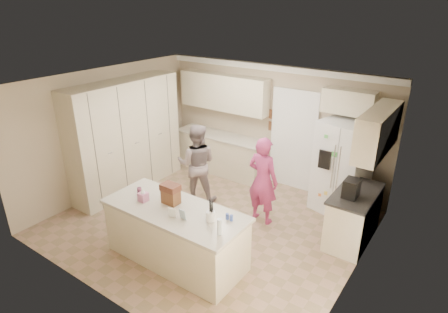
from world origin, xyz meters
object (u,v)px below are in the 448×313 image
Objects in this scene: island_base at (176,236)px; tissue_box at (143,197)px; coffee_maker at (351,188)px; dollhouse_body at (171,197)px; teen_boy at (197,164)px; refrigerator at (342,168)px; teen_girl at (263,180)px; utensil_crock at (211,216)px.

island_base is 15.71× the size of tissue_box.
island_base is (-2.05, -1.90, -0.63)m from coffee_maker.
teen_boy is (-0.78, 1.59, -0.22)m from dollhouse_body.
tissue_box is at bearing -111.91° from refrigerator.
island_base is at bearing -105.09° from refrigerator.
refrigerator is at bearing 177.05° from teen_boy.
teen_boy is (-2.49, -1.24, -0.09)m from refrigerator.
refrigerator is 3.35m from island_base.
teen_boy reaches higher than dollhouse_body.
dollhouse_body is 0.16× the size of teen_girl.
utensil_crock is at bearing 97.61° from teen_girl.
tissue_box is at bearing -153.43° from dollhouse_body.
teen_boy reaches higher than coffee_maker.
teen_girl reaches higher than tissue_box.
refrigerator reaches higher than teen_girl.
refrigerator reaches higher than coffee_maker.
teen_boy is (-1.58, 1.64, -0.19)m from utensil_crock.
dollhouse_body is (-0.15, 0.10, 0.60)m from island_base.
refrigerator is 2.78m from teen_boy.
teen_girl is at bearing 153.71° from teen_boy.
utensil_crock is 0.09× the size of teen_boy.
tissue_box is at bearing -169.70° from island_base.
dollhouse_body is 1.78m from teen_boy.
dollhouse_body reaches higher than utensil_crock.
tissue_box is (-0.55, -0.10, 0.56)m from island_base.
dollhouse_body is at bearing 71.44° from teen_girl.
island_base is (-1.56, -2.93, -0.46)m from refrigerator.
island_base is 1.96m from teen_boy.
refrigerator is at bearing 55.14° from tissue_box.
dollhouse_body is at bearing 26.57° from tissue_box.
coffee_maker is at bearing 52.88° from utensil_crock.
teen_girl is (-0.12, 1.72, -0.18)m from utensil_crock.
coffee_maker is 0.14× the size of island_base.
teen_boy is at bearing -175.92° from coffee_maker.
teen_girl is at bearing -118.69° from refrigerator.
teen_boy is at bearing 118.82° from island_base.
refrigerator is at bearing 72.44° from utensil_crock.
island_base is 8.46× the size of dollhouse_body.
refrigerator is 1.09× the size of teen_girl.
teen_boy is 1.46m from teen_girl.
dollhouse_body is at bearing -140.71° from coffee_maker.
tissue_box reaches higher than island_base.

